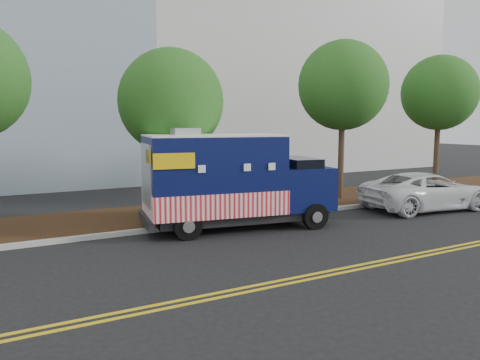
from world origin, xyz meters
TOP-DOWN VIEW (x-y plane):
  - ground at (0.00, 0.00)m, footprint 120.00×120.00m
  - curb at (0.00, 1.40)m, footprint 120.00×0.18m
  - mulch_strip at (0.00, 3.50)m, footprint 120.00×4.00m
  - centerline_near at (0.00, -4.45)m, footprint 120.00×0.10m
  - centerline_far at (0.00, -4.70)m, footprint 120.00×0.10m
  - tree_b at (-0.58, 3.20)m, footprint 3.75×3.75m
  - tree_c at (7.22, 3.00)m, footprint 3.87×3.87m
  - tree_d at (13.18, 2.76)m, footprint 3.65×3.65m
  - sign_post at (-0.86, 1.84)m, footprint 0.06×0.06m
  - food_truck at (0.46, 0.69)m, footprint 6.60×3.32m
  - white_car at (8.94, -0.19)m, footprint 5.66×3.11m

SIDE VIEW (x-z plane):
  - ground at x=0.00m, z-range 0.00..0.00m
  - centerline_near at x=0.00m, z-range 0.00..0.01m
  - centerline_far at x=0.00m, z-range 0.00..0.01m
  - curb at x=0.00m, z-range 0.00..0.15m
  - mulch_strip at x=0.00m, z-range 0.00..0.15m
  - white_car at x=8.94m, z-range 0.00..1.50m
  - sign_post at x=-0.86m, z-range 0.00..2.40m
  - food_truck at x=0.46m, z-range -0.16..3.17m
  - tree_b at x=-0.58m, z-range 1.18..7.31m
  - tree_d at x=13.18m, z-range 1.54..8.29m
  - tree_c at x=7.22m, z-range 1.56..8.58m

